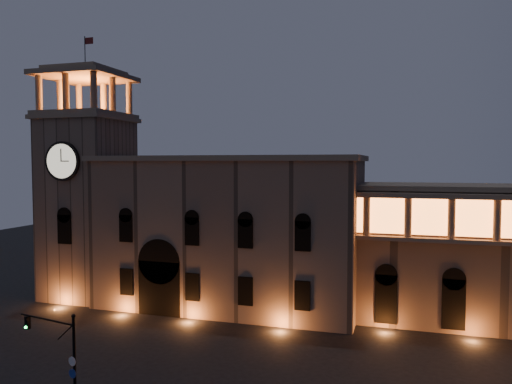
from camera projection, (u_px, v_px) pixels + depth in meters
government_building at (228, 232)px, 58.28m from camera, size 30.80×12.80×17.60m
clock_tower at (88, 197)px, 62.52m from camera, size 9.80×9.80×32.40m
traffic_light at (65, 364)px, 32.16m from camera, size 5.19×1.30×7.23m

